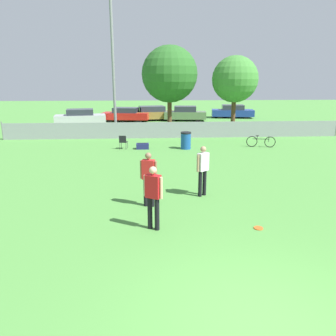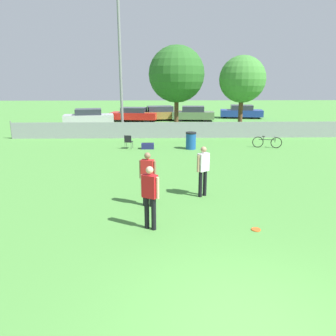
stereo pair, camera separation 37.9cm
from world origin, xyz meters
name	(u,v)px [view 2 (the right image)]	position (x,y,z in m)	size (l,w,h in m)	color
ground_plane	(253,332)	(0.00, 0.00, 0.00)	(120.00, 120.00, 0.00)	#4C8C3D
fence_backline	(181,130)	(0.00, 18.00, 0.55)	(23.06, 0.07, 1.21)	gray
light_pole	(120,53)	(-4.18, 19.81, 5.68)	(0.90, 0.36, 9.79)	gray
tree_near_pole	(177,74)	(-0.19, 20.23, 4.26)	(4.05, 4.05, 6.30)	brown
tree_far_right	(242,79)	(4.43, 19.50, 3.90)	(3.28, 3.28, 5.56)	brown
player_defender_red	(150,194)	(-1.73, 3.81, 1.01)	(0.49, 0.38, 1.75)	black
player_thrower_red	(148,176)	(-1.85, 5.47, 1.01)	(0.53, 0.32, 1.75)	black
player_receiver_white	(203,168)	(0.00, 6.34, 1.01)	(0.45, 0.41, 1.75)	black
frisbee_disc	(256,229)	(1.10, 3.66, 0.01)	(0.25, 0.25, 0.03)	#E5591E
folding_chair_sideline	(128,141)	(-3.27, 14.44, 0.46)	(0.48, 0.48, 0.80)	#333338
bicycle_sideline	(267,142)	(4.88, 14.51, 0.34)	(1.66, 0.52, 0.69)	black
trash_bin	(191,141)	(0.35, 14.28, 0.50)	(0.61, 0.61, 0.98)	#194C99
gear_bag_sideline	(148,146)	(-2.15, 14.41, 0.16)	(0.72, 0.40, 0.35)	navy
parked_car_silver	(89,117)	(-7.80, 25.39, 0.67)	(4.61, 2.51, 1.38)	black
parked_car_red	(134,114)	(-3.89, 27.52, 0.66)	(4.66, 2.49, 1.32)	black
parked_car_tan	(160,113)	(-1.39, 28.15, 0.68)	(4.85, 2.60, 1.39)	black
parked_car_olive	(193,114)	(1.83, 27.71, 0.68)	(4.15, 2.07, 1.41)	black
parked_car_blue	(241,112)	(7.11, 29.91, 0.65)	(4.52, 2.43, 1.35)	black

